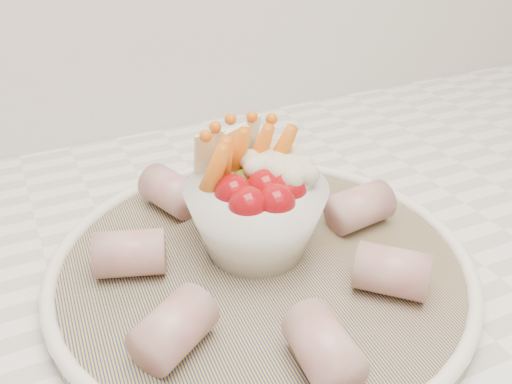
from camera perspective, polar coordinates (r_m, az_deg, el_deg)
name	(u,v)px	position (r m, az deg, el deg)	size (l,w,h in m)	color
serving_platter	(261,266)	(0.47, 0.51, -7.45)	(0.36, 0.36, 0.02)	navy
veggie_bowl	(257,204)	(0.47, 0.14, -1.19)	(0.12, 0.12, 0.11)	white
cured_meat_rolls	(260,245)	(0.46, 0.38, -5.27)	(0.26, 0.29, 0.04)	#A94D52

